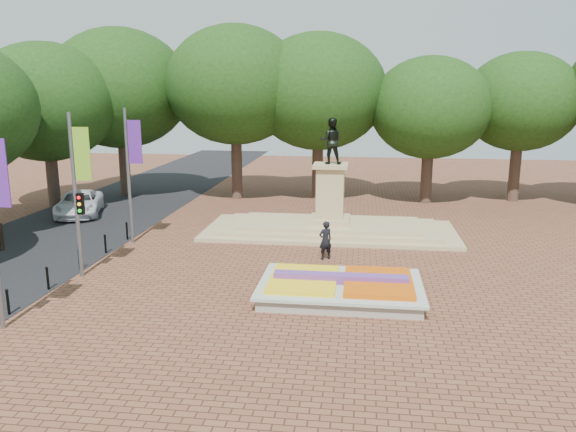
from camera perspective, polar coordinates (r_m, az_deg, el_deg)
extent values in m
plane|color=brown|center=(24.15, 3.13, -6.36)|extent=(90.00, 90.00, 0.00)
cube|color=black|center=(33.33, -22.80, -1.97)|extent=(9.00, 90.00, 0.02)
cube|color=gray|center=(22.14, 5.34, -7.58)|extent=(6.00, 4.00, 0.45)
cube|color=beige|center=(22.05, 5.35, -6.91)|extent=(6.30, 4.30, 0.12)
cube|color=orange|center=(22.01, 9.16, -6.70)|extent=(2.60, 3.40, 0.22)
cube|color=yellow|center=(22.10, 1.58, -6.48)|extent=(2.60, 3.40, 0.18)
cube|color=#522D7C|center=(21.98, 5.36, -6.37)|extent=(5.20, 0.55, 0.38)
cube|color=tan|center=(31.78, 4.25, -1.51)|extent=(14.00, 6.00, 0.20)
cube|color=tan|center=(31.73, 4.26, -1.16)|extent=(12.00, 5.00, 0.20)
cube|color=tan|center=(31.69, 4.26, -0.81)|extent=(10.00, 4.00, 0.20)
cube|color=tan|center=(31.63, 4.27, -0.37)|extent=(2.20, 2.20, 0.30)
cube|color=tan|center=(31.32, 4.32, 2.40)|extent=(1.50, 1.50, 2.80)
cube|color=tan|center=(31.08, 4.36, 5.12)|extent=(1.90, 1.90, 0.20)
imported|color=black|center=(30.94, 4.41, 7.60)|extent=(1.22, 0.95, 2.50)
cylinder|color=#39291F|center=(44.82, -15.85, 4.68)|extent=(0.80, 0.80, 4.00)
ellipsoid|color=#17330E|center=(44.45, -16.22, 10.67)|extent=(8.80, 8.80, 7.48)
cylinder|color=#39291F|center=(42.31, -5.81, 4.64)|extent=(0.80, 0.80, 4.00)
ellipsoid|color=#17330E|center=(41.92, -5.96, 11.01)|extent=(8.80, 8.80, 7.48)
cylinder|color=#39291F|center=(41.28, 3.72, 4.48)|extent=(0.80, 0.80, 4.00)
ellipsoid|color=#17330E|center=(40.87, 3.81, 11.00)|extent=(8.80, 8.80, 7.48)
cylinder|color=#39291F|center=(41.42, 13.45, 4.19)|extent=(0.80, 0.80, 4.00)
ellipsoid|color=#17330E|center=(41.02, 13.79, 10.68)|extent=(8.80, 8.80, 7.48)
cylinder|color=#39291F|center=(42.72, 22.85, 3.79)|extent=(0.80, 0.80, 4.00)
ellipsoid|color=#17330E|center=(42.33, 23.40, 10.07)|extent=(8.80, 8.80, 7.48)
cylinder|color=#39291F|center=(41.99, -22.92, 3.53)|extent=(0.80, 0.80, 3.84)
ellipsoid|color=#17330E|center=(41.59, -23.46, 9.64)|extent=(8.40, 8.40, 7.14)
cylinder|color=slate|center=(25.18, -20.79, 1.85)|extent=(0.16, 0.16, 7.00)
cube|color=#74A921|center=(24.72, -20.19, 5.93)|extent=(0.70, 0.04, 2.20)
cylinder|color=slate|center=(30.06, -15.89, 3.84)|extent=(0.16, 0.16, 7.00)
cube|color=#542089|center=(29.68, -15.30, 7.27)|extent=(0.70, 0.04, 2.20)
cube|color=black|center=(25.14, -20.33, 1.17)|extent=(0.28, 0.18, 0.90)
cylinder|color=black|center=(22.58, -26.56, -7.91)|extent=(0.10, 0.10, 0.90)
sphere|color=black|center=(22.43, -26.68, -6.78)|extent=(0.12, 0.12, 0.12)
cylinder|color=black|center=(24.64, -23.22, -5.92)|extent=(0.10, 0.10, 0.90)
sphere|color=black|center=(24.50, -23.32, -4.87)|extent=(0.12, 0.12, 0.12)
cylinder|color=black|center=(26.79, -20.42, -4.23)|extent=(0.10, 0.10, 0.90)
sphere|color=black|center=(26.66, -20.50, -3.26)|extent=(0.12, 0.12, 0.12)
cylinder|color=black|center=(29.01, -18.06, -2.78)|extent=(0.10, 0.10, 0.90)
sphere|color=black|center=(28.90, -18.12, -1.88)|extent=(0.12, 0.12, 0.12)
cylinder|color=black|center=(31.30, -16.04, -1.54)|extent=(0.10, 0.10, 0.90)
sphere|color=black|center=(31.19, -16.09, -0.70)|extent=(0.12, 0.12, 0.12)
imported|color=silver|center=(38.38, -20.44, 1.21)|extent=(4.24, 6.04, 1.53)
imported|color=black|center=(26.61, 3.82, -2.47)|extent=(0.81, 0.74, 1.86)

